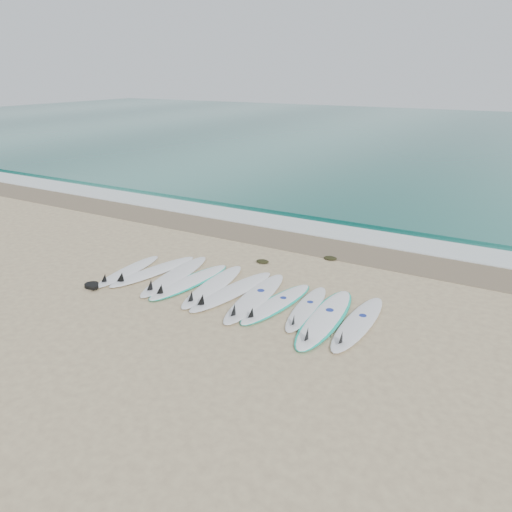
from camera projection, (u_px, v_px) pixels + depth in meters
The scene contains 19 objects.
ground at pixel (231, 295), 11.19m from camera, with size 120.00×120.00×0.00m, color tan.
ocean at pixel (465, 137), 37.51m from camera, with size 120.00×55.00×0.03m, color #20695F.
wet_sand_band at pixel (307, 243), 14.51m from camera, with size 120.00×1.80×0.01m, color #705F4A.
foam_band at pixel (326, 230), 15.64m from camera, with size 120.00×1.40×0.04m, color silver.
wave_crest at pixel (343, 218), 16.84m from camera, with size 120.00×1.00×0.10m, color #20695F.
surfboard_0 at pixel (127, 271), 12.36m from camera, with size 0.66×2.37×0.30m.
surfboard_1 at pixel (152, 272), 12.33m from camera, with size 0.99×2.68×0.34m.
surfboard_2 at pixel (174, 276), 12.05m from camera, with size 0.89×2.86×0.36m.
surfboard_3 at pixel (189, 282), 11.75m from camera, with size 0.88×2.65×0.33m.
surfboard_4 at pixel (212, 286), 11.48m from camera, with size 0.84×2.74×0.34m.
surfboard_5 at pixel (231, 291), 11.21m from camera, with size 0.94×2.80×0.35m.
surfboard_6 at pixel (254, 298), 10.89m from camera, with size 0.85×2.89×0.36m.
surfboard_7 at pixel (276, 304), 10.66m from camera, with size 0.89×2.52×0.31m.
surfboard_8 at pixel (306, 309), 10.43m from camera, with size 0.75×2.36×0.30m.
surfboard_9 at pixel (325, 318), 10.02m from camera, with size 0.90×2.94×0.37m.
surfboard_10 at pixel (357, 324), 9.80m from camera, with size 0.56×2.64×0.34m.
seaweed_near at pixel (263, 261), 13.05m from camera, with size 0.35×0.27×0.07m, color black.
seaweed_far at pixel (330, 258), 13.28m from camera, with size 0.36×0.28×0.07m, color black.
leash_coil at pixel (92, 286), 11.55m from camera, with size 0.46×0.36×0.11m.
Camera 1 is at (5.59, -8.52, 4.74)m, focal length 35.00 mm.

